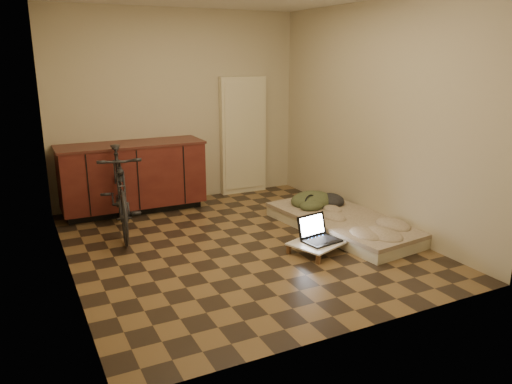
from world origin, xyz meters
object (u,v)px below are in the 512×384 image
laptop (318,236)px  bicycle (120,187)px  lap_desk (322,241)px  futon (344,223)px

laptop → bicycle: bearing=129.4°
bicycle → lap_desk: (1.76, -1.53, -0.44)m
futon → laptop: bearing=-154.2°
bicycle → lap_desk: bicycle is taller
futon → lap_desk: (-0.60, -0.42, 0.02)m
futon → laptop: 0.76m
bicycle → lap_desk: bearing=-33.0°
lap_desk → laptop: 0.08m
futon → bicycle: bearing=148.1°
futon → laptop: size_ratio=4.88×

